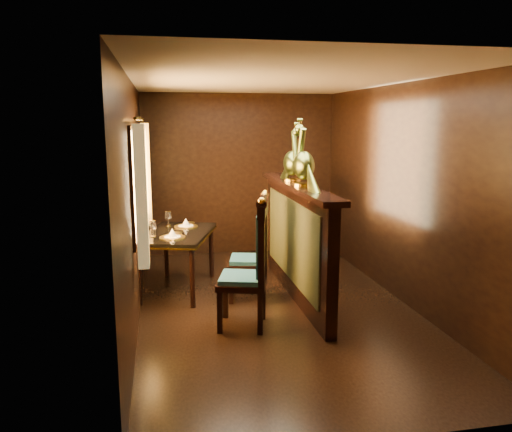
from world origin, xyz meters
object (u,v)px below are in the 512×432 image
(dining_table, at_px, (177,238))
(peacock_left, at_px, (304,153))
(chair_right, at_px, (258,244))
(peacock_right, at_px, (293,152))
(chair_left, at_px, (255,259))

(dining_table, bearing_deg, peacock_left, -11.47)
(chair_right, height_order, peacock_left, peacock_left)
(dining_table, bearing_deg, peacock_right, 6.08)
(dining_table, relative_size, chair_right, 1.11)
(dining_table, bearing_deg, chair_right, -10.87)
(dining_table, relative_size, peacock_right, 2.03)
(dining_table, distance_m, peacock_left, 1.89)
(dining_table, distance_m, chair_left, 1.47)
(peacock_left, height_order, peacock_right, peacock_left)
(chair_right, xyz_separation_m, peacock_left, (0.46, -0.26, 1.07))
(dining_table, height_order, peacock_left, peacock_left)
(chair_left, height_order, chair_right, chair_left)
(dining_table, relative_size, peacock_left, 1.91)
(dining_table, bearing_deg, chair_left, -43.42)
(peacock_right, bearing_deg, chair_left, -122.68)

